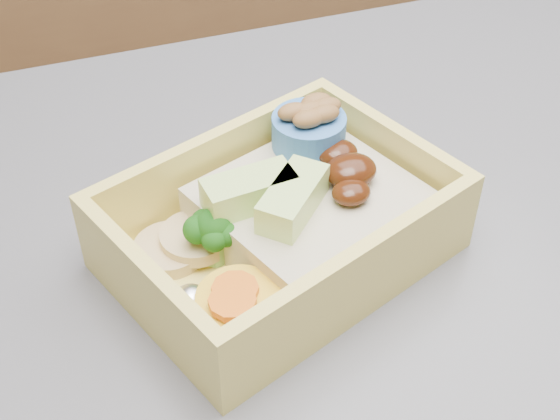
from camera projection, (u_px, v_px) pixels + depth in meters
name	position (u px, v px, depth m)	size (l,w,h in m)	color
bento_box	(286.00, 220.00, 0.48)	(0.23, 0.20, 0.07)	#E8D25F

